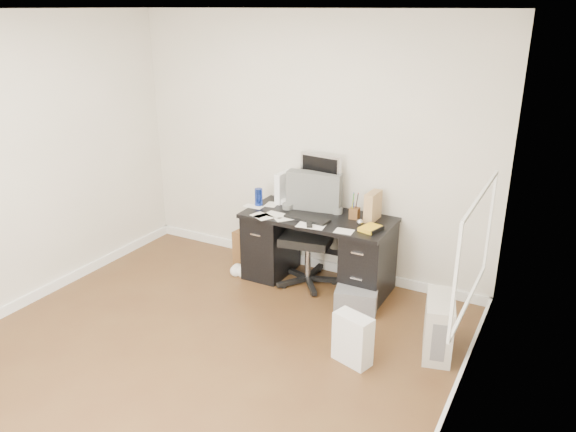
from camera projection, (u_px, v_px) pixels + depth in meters
name	position (u px, v px, depth m)	size (l,w,h in m)	color
ground	(198.00, 356.00, 4.64)	(4.00, 4.00, 0.00)	#4D2E18
room_shell	(192.00, 162.00, 4.07)	(4.02, 4.02, 2.71)	beige
desk	(318.00, 248.00, 5.73)	(1.50, 0.70, 0.75)	black
loose_papers	(298.00, 214.00, 5.65)	(1.10, 0.60, 0.00)	white
lcd_monitor	(321.00, 181.00, 5.74)	(0.46, 0.26, 0.58)	#B4B4B8
keyboard	(307.00, 218.00, 5.51)	(0.45, 0.15, 0.03)	black
computer_mouse	(360.00, 222.00, 5.35)	(0.06, 0.06, 0.06)	#B4B4B8
travel_mug	(259.00, 197.00, 5.87)	(0.08, 0.08, 0.18)	#152D97
white_binder	(284.00, 187.00, 5.97)	(0.13, 0.28, 0.32)	white
magazine_file	(373.00, 206.00, 5.45)	(0.12, 0.24, 0.28)	#9C7B4B
pen_cup	(355.00, 206.00, 5.50)	(0.11, 0.11, 0.27)	#563418
yellow_book	(371.00, 229.00, 5.24)	(0.16, 0.20, 0.04)	yellow
paper_remote	(311.00, 224.00, 5.37)	(0.27, 0.21, 0.02)	white
office_chair	(308.00, 231.00, 5.69)	(0.65, 0.65, 1.14)	#4F514F
pc_tower	(438.00, 326.00, 4.62)	(0.22, 0.50, 0.50)	#BDB8AA
shopping_bag	(353.00, 339.00, 4.50)	(0.31, 0.22, 0.43)	silver
wicker_basket	(258.00, 248.00, 6.22)	(0.41, 0.41, 0.41)	#522F18
desk_printer	(357.00, 298.00, 5.33)	(0.39, 0.32, 0.23)	slate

